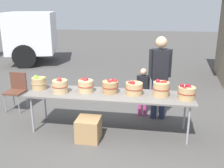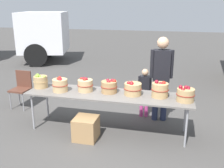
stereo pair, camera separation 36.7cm
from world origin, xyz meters
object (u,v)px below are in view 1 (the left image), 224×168
apple_basket_green_0 (39,83)px  vendor_adult (160,72)px  child_customer (143,88)px  apple_basket_red_5 (187,93)px  market_table (109,95)px  apple_basket_red_0 (60,86)px  apple_basket_red_4 (161,88)px  folding_chair (16,88)px  produce_crate (89,129)px  apple_basket_red_3 (134,88)px  apple_basket_red_2 (110,87)px  apple_basket_red_1 (86,85)px

apple_basket_green_0 → vendor_adult: size_ratio=0.17×
child_customer → apple_basket_red_5: bearing=123.8°
apple_basket_red_5 → vendor_adult: vendor_adult is taller
market_table → apple_basket_red_5: apple_basket_red_5 is taller
apple_basket_green_0 → apple_basket_red_0: bearing=-15.2°
market_table → apple_basket_red_4: bearing=3.2°
apple_basket_red_4 → apple_basket_red_5: apple_basket_red_4 is taller
child_customer → folding_chair: (-2.87, -0.11, -0.12)m
market_table → produce_crate: size_ratio=7.53×
apple_basket_red_4 → vendor_adult: 0.68m
apple_basket_red_4 → apple_basket_red_3: bearing=-179.8°
apple_basket_red_3 → vendor_adult: (0.47, 0.67, 0.16)m
apple_basket_red_5 → apple_basket_red_4: bearing=166.1°
apple_basket_red_5 → apple_basket_red_2: bearing=174.8°
apple_basket_red_5 → child_customer: size_ratio=0.30×
apple_basket_green_0 → apple_basket_red_5: size_ratio=0.92×
market_table → apple_basket_red_1: (-0.47, 0.05, 0.16)m
apple_basket_green_0 → apple_basket_red_4: size_ratio=0.93×
market_table → child_customer: (0.59, 0.81, -0.09)m
apple_basket_green_0 → apple_basket_red_4: (2.36, -0.00, 0.01)m
market_table → apple_basket_green_0: apple_basket_green_0 is taller
apple_basket_red_1 → folding_chair: apple_basket_red_1 is taller
market_table → apple_basket_green_0: (-1.41, 0.06, 0.16)m
market_table → apple_basket_red_5: (1.38, -0.06, 0.15)m
apple_basket_green_0 → apple_basket_red_5: 2.80m
apple_basket_green_0 → produce_crate: 1.38m
apple_basket_green_0 → vendor_adult: vendor_adult is taller
apple_basket_red_1 → vendor_adult: (1.39, 0.67, 0.15)m
apple_basket_green_0 → market_table: bearing=-2.3°
apple_basket_red_3 → child_customer: 0.81m
apple_basket_red_0 → vendor_adult: (1.85, 0.79, 0.15)m
apple_basket_green_0 → produce_crate: apple_basket_green_0 is taller
apple_basket_red_0 → apple_basket_red_2: size_ratio=0.97×
market_table → folding_chair: (-2.28, 0.71, -0.21)m
apple_basket_red_3 → child_customer: size_ratio=0.31×
apple_basket_red_4 → apple_basket_red_2: bearing=178.9°
apple_basket_red_4 → folding_chair: 3.32m
apple_basket_green_0 → apple_basket_red_1: bearing=-0.6°
produce_crate → apple_basket_red_2: bearing=57.5°
apple_basket_red_3 → apple_basket_red_5: 0.94m
apple_basket_red_4 → market_table: bearing=-176.8°
apple_basket_red_1 → apple_basket_red_4: apple_basket_red_4 is taller
apple_basket_green_0 → folding_chair: 1.15m
apple_basket_red_4 → apple_basket_red_1: bearing=-179.7°
apple_basket_red_5 → vendor_adult: size_ratio=0.18×
apple_basket_red_1 → apple_basket_red_3: (0.92, 0.01, -0.01)m
apple_basket_red_5 → folding_chair: apple_basket_red_5 is taller
apple_basket_red_1 → vendor_adult: 1.55m
apple_basket_green_0 → child_customer: (2.00, 0.76, -0.25)m
apple_basket_green_0 → vendor_adult: (2.33, 0.66, 0.15)m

